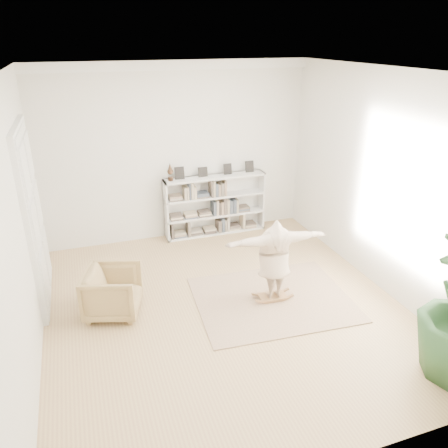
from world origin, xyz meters
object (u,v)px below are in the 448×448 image
at_px(armchair, 113,292).
at_px(rocker_board, 272,296).
at_px(bookshelf, 215,206).
at_px(person, 274,257).

xyz_separation_m(armchair, rocker_board, (2.50, -0.48, -0.31)).
distance_m(bookshelf, rocker_board, 2.92).
height_order(bookshelf, rocker_board, bookshelf).
relative_size(bookshelf, person, 1.32).
height_order(bookshelf, person, bookshelf).
relative_size(rocker_board, person, 0.28).
xyz_separation_m(armchair, person, (2.50, -0.48, 0.41)).
height_order(bookshelf, armchair, bookshelf).
relative_size(bookshelf, rocker_board, 4.71).
bearing_deg(bookshelf, armchair, -135.59).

